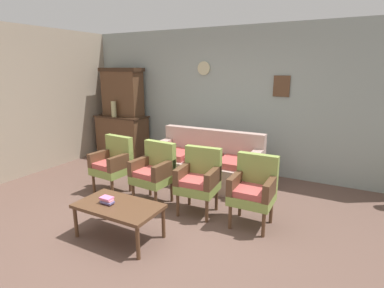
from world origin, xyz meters
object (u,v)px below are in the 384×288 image
(armchair_row_middle, at_px, (113,162))
(armchair_by_doorway, at_px, (154,170))
(book_stack_on_table, at_px, (107,200))
(floral_couch, at_px, (206,165))
(coffee_table, at_px, (119,208))
(armchair_near_couch_end, at_px, (199,178))
(vase_on_cabinet, at_px, (114,109))
(armchair_near_cabinet, at_px, (253,188))
(side_cabinet, at_px, (122,136))

(armchair_row_middle, height_order, armchair_by_doorway, same)
(armchair_row_middle, height_order, book_stack_on_table, armchair_row_middle)
(floral_couch, height_order, coffee_table, floral_couch)
(armchair_near_couch_end, bearing_deg, floral_couch, 110.57)
(armchair_by_doorway, bearing_deg, vase_on_cabinet, 144.84)
(floral_couch, xyz_separation_m, armchair_near_cabinet, (1.15, -1.03, 0.17))
(side_cabinet, relative_size, floral_couch, 0.61)
(vase_on_cabinet, relative_size, floral_couch, 0.18)
(armchair_near_couch_end, bearing_deg, armchair_row_middle, -179.12)
(side_cabinet, bearing_deg, floral_couch, -13.48)
(side_cabinet, relative_size, book_stack_on_table, 6.56)
(coffee_table, bearing_deg, armchair_row_middle, 134.86)
(armchair_near_couch_end, xyz_separation_m, book_stack_on_table, (-0.66, -1.07, -0.04))
(armchair_by_doorway, distance_m, armchair_near_cabinet, 1.49)
(floral_couch, relative_size, armchair_by_doorway, 2.10)
(side_cabinet, height_order, armchair_near_couch_end, side_cabinet)
(armchair_by_doorway, xyz_separation_m, book_stack_on_table, (0.07, -1.05, -0.04))
(armchair_near_cabinet, bearing_deg, floral_couch, 138.17)
(vase_on_cabinet, height_order, armchair_by_doorway, vase_on_cabinet)
(floral_couch, height_order, armchair_by_doorway, same)
(armchair_near_couch_end, bearing_deg, armchair_near_cabinet, 0.85)
(vase_on_cabinet, xyz_separation_m, armchair_by_doorway, (2.06, -1.45, -0.60))
(armchair_near_cabinet, bearing_deg, vase_on_cabinet, 158.32)
(armchair_by_doorway, distance_m, coffee_table, 1.03)
(armchair_near_couch_end, distance_m, book_stack_on_table, 1.26)
(armchair_by_doorway, relative_size, armchair_near_cabinet, 1.00)
(armchair_near_cabinet, xyz_separation_m, coffee_table, (-1.28, -1.05, -0.12))
(vase_on_cabinet, bearing_deg, armchair_near_cabinet, -21.68)
(floral_couch, bearing_deg, vase_on_cabinet, 170.99)
(floral_couch, height_order, armchair_row_middle, same)
(book_stack_on_table, bearing_deg, armchair_near_couch_end, 58.53)
(floral_couch, relative_size, coffee_table, 1.89)
(side_cabinet, relative_size, armchair_near_couch_end, 1.28)
(side_cabinet, bearing_deg, coffee_table, -49.84)
(armchair_near_couch_end, relative_size, armchair_near_cabinet, 1.00)
(armchair_by_doorway, distance_m, book_stack_on_table, 1.05)
(vase_on_cabinet, relative_size, armchair_row_middle, 0.37)
(side_cabinet, xyz_separation_m, armchair_by_doorway, (2.03, -1.64, 0.03))
(armchair_near_couch_end, xyz_separation_m, armchair_near_cabinet, (0.76, 0.01, 0.00))
(armchair_near_couch_end, distance_m, armchair_near_cabinet, 0.76)
(side_cabinet, bearing_deg, armchair_near_couch_end, -30.29)
(vase_on_cabinet, xyz_separation_m, book_stack_on_table, (2.13, -2.50, -0.64))
(armchair_row_middle, bearing_deg, armchair_near_cabinet, 0.87)
(armchair_by_doorway, bearing_deg, side_cabinet, 141.06)
(floral_couch, bearing_deg, armchair_near_cabinet, -41.83)
(floral_couch, distance_m, armchair_row_middle, 1.57)
(floral_couch, height_order, armchair_near_cabinet, same)
(floral_couch, distance_m, coffee_table, 2.08)
(floral_couch, bearing_deg, side_cabinet, 166.52)
(armchair_row_middle, bearing_deg, side_cabinet, 126.86)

